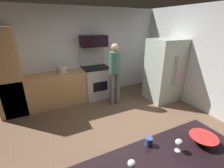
% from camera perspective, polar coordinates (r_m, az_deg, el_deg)
% --- Properties ---
extents(ground_plane, '(5.20, 4.80, 0.02)m').
position_cam_1_polar(ground_plane, '(3.36, 1.86, -18.94)').
color(ground_plane, brown).
extents(wall_back, '(5.20, 0.12, 2.60)m').
position_cam_1_polar(wall_back, '(4.83, -11.26, 10.73)').
color(wall_back, silver).
rests_on(wall_back, ground).
extents(wall_right, '(0.12, 4.80, 2.60)m').
position_cam_1_polar(wall_right, '(4.46, 32.55, 6.92)').
color(wall_right, silver).
rests_on(wall_right, ground).
extents(lower_cabinet_run, '(2.40, 0.60, 0.90)m').
position_cam_1_polar(lower_cabinet_run, '(4.58, -20.15, -1.95)').
color(lower_cabinet_run, tan).
rests_on(lower_cabinet_run, ground).
extents(cabinet_column, '(0.60, 0.60, 2.10)m').
position_cam_1_polar(cabinet_column, '(4.43, -34.02, 3.13)').
color(cabinet_column, tan).
rests_on(cabinet_column, ground).
extents(oven_range, '(0.76, 0.65, 1.53)m').
position_cam_1_polar(oven_range, '(4.79, -5.77, 1.19)').
color(oven_range, '#BBB9B8').
rests_on(oven_range, ground).
extents(microwave, '(0.74, 0.38, 0.32)m').
position_cam_1_polar(microwave, '(4.60, -6.72, 15.36)').
color(microwave, black).
rests_on(microwave, oven_range).
extents(refrigerator, '(0.87, 0.80, 1.77)m').
position_cam_1_polar(refrigerator, '(4.75, 18.47, 4.69)').
color(refrigerator, '#B6C2B5').
rests_on(refrigerator, ground).
extents(person_cook, '(0.31, 0.30, 1.69)m').
position_cam_1_polar(person_cook, '(4.18, 1.03, 4.53)').
color(person_cook, '#616161').
rests_on(person_cook, ground).
extents(mixing_bowl_small, '(0.30, 0.30, 0.09)m').
position_cam_1_polar(mixing_bowl_small, '(2.12, 30.29, -17.16)').
color(mixing_bowl_small, red).
rests_on(mixing_bowl_small, counter_island).
extents(wine_glass_near, '(0.08, 0.08, 0.15)m').
position_cam_1_polar(wine_glass_near, '(1.55, 7.23, -27.08)').
color(wine_glass_near, silver).
rests_on(wine_glass_near, counter_island).
extents(wine_glass_mid, '(0.08, 0.08, 0.15)m').
position_cam_1_polar(wine_glass_mid, '(1.86, 23.29, -19.15)').
color(wine_glass_mid, silver).
rests_on(wine_glass_mid, counter_island).
extents(mug_coffee, '(0.08, 0.08, 0.10)m').
position_cam_1_polar(mug_coffee, '(1.87, 13.32, -19.81)').
color(mug_coffee, '#3A4F91').
rests_on(mug_coffee, counter_island).
extents(stock_pot, '(0.25, 0.25, 0.19)m').
position_cam_1_polar(stock_pot, '(4.43, -17.86, 5.08)').
color(stock_pot, beige).
rests_on(stock_pot, lower_cabinet_run).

